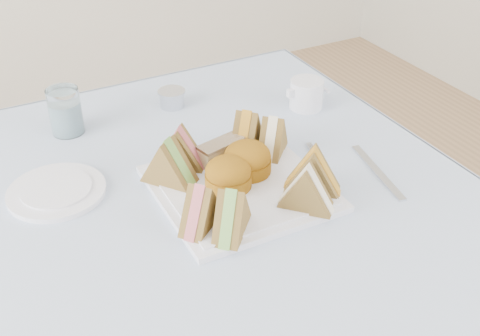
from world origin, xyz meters
name	(u,v)px	position (x,y,z in m)	size (l,w,h in m)	color
tablecloth	(188,202)	(0.00, 0.00, 0.74)	(1.02, 1.02, 0.01)	silver
serving_plate	(240,188)	(0.09, -0.02, 0.75)	(0.29, 0.29, 0.01)	white
sandwich_fl_a	(201,205)	(-0.01, -0.09, 0.80)	(0.09, 0.04, 0.08)	brown
sandwich_fl_b	(232,211)	(0.02, -0.12, 0.80)	(0.09, 0.04, 0.08)	brown
sandwich_fr_a	(313,169)	(0.20, -0.09, 0.80)	(0.10, 0.05, 0.09)	brown
sandwich_fr_b	(306,187)	(0.16, -0.12, 0.80)	(0.09, 0.04, 0.08)	brown
sandwich_bl_a	(169,161)	(-0.01, 0.05, 0.80)	(0.10, 0.05, 0.09)	brown
sandwich_bl_b	(180,147)	(0.03, 0.09, 0.80)	(0.10, 0.04, 0.09)	brown
sandwich_br_a	(273,135)	(0.20, 0.05, 0.80)	(0.09, 0.04, 0.08)	brown
sandwich_br_b	(247,130)	(0.17, 0.09, 0.80)	(0.10, 0.04, 0.08)	brown
scone_left	(228,174)	(0.07, -0.01, 0.79)	(0.08, 0.08, 0.06)	#8D560F
scone_right	(247,159)	(0.13, 0.01, 0.79)	(0.09, 0.09, 0.06)	#8D560F
pastry_slice	(221,152)	(0.10, 0.07, 0.78)	(0.09, 0.04, 0.04)	#DDC289
side_plate	(57,191)	(-0.20, 0.13, 0.75)	(0.18, 0.18, 0.01)	white
water_glass	(65,111)	(-0.12, 0.34, 0.79)	(0.07, 0.07, 0.10)	white
tea_strainer	(172,99)	(0.11, 0.35, 0.76)	(0.06, 0.06, 0.03)	silver
knife	(377,172)	(0.35, -0.08, 0.75)	(0.02, 0.19, 0.00)	silver
fork	(326,175)	(0.26, -0.05, 0.75)	(0.01, 0.17, 0.00)	silver
creamer_jug	(307,94)	(0.38, 0.20, 0.78)	(0.07, 0.07, 0.07)	white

